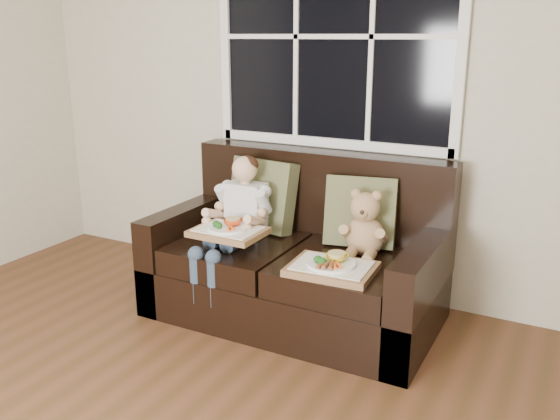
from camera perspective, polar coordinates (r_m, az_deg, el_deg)
The scene contains 8 objects.
window_back at distance 3.80m, azimuth 5.19°, elevation 16.29°, with size 1.62×0.04×1.37m.
loveseat at distance 3.63m, azimuth 1.79°, elevation -5.33°, with size 1.70×0.92×0.96m.
pillow_left at distance 3.80m, azimuth -1.71°, elevation 1.47°, with size 0.48×0.27×0.46m.
pillow_right at distance 3.53m, azimuth 7.76°, elevation -0.15°, with size 0.44×0.27×0.43m.
child at distance 3.60m, azimuth -4.07°, elevation -0.25°, with size 0.35×0.58×0.78m.
teddy_bear at distance 3.40m, azimuth 8.14°, elevation -1.71°, with size 0.25×0.31×0.40m.
tray_left at distance 3.44m, azimuth -4.97°, elevation -1.94°, with size 0.41×0.31×0.09m.
tray_right at distance 3.16m, azimuth 5.02°, elevation -5.49°, with size 0.47×0.37×0.10m.
Camera 1 is at (1.54, -1.02, 1.66)m, focal length 38.00 mm.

